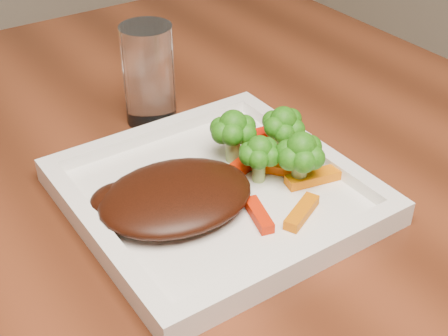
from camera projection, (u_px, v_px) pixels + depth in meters
plate at (216, 197)px, 0.62m from camera, size 0.27×0.27×0.01m
steak at (176, 196)px, 0.59m from camera, size 0.16×0.13×0.03m
broccoli_0 at (233, 132)px, 0.65m from camera, size 0.06×0.06×0.07m
broccoli_1 at (283, 128)px, 0.66m from camera, size 0.06×0.06×0.06m
broccoli_2 at (300, 159)px, 0.61m from camera, size 0.06×0.06×0.06m
broccoli_3 at (259, 154)px, 0.62m from camera, size 0.05×0.05×0.06m
carrot_0 at (302, 212)px, 0.58m from camera, size 0.05×0.04×0.01m
carrot_1 at (315, 177)px, 0.63m from camera, size 0.06×0.03×0.01m
carrot_2 at (259, 215)px, 0.58m from camera, size 0.02×0.05×0.01m
carrot_3 at (266, 133)px, 0.70m from camera, size 0.06×0.02×0.01m
carrot_5 at (279, 168)px, 0.65m from camera, size 0.05×0.05×0.01m
carrot_6 at (243, 165)px, 0.65m from camera, size 0.06×0.03×0.01m
drinking_glass at (149, 75)px, 0.73m from camera, size 0.06×0.06×0.12m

